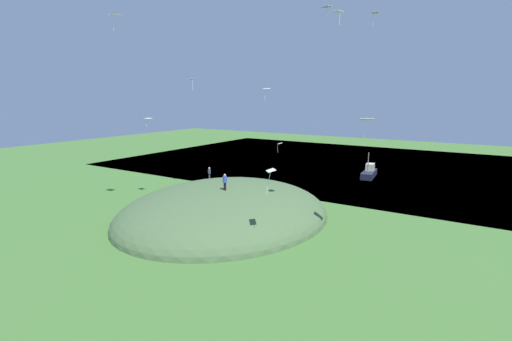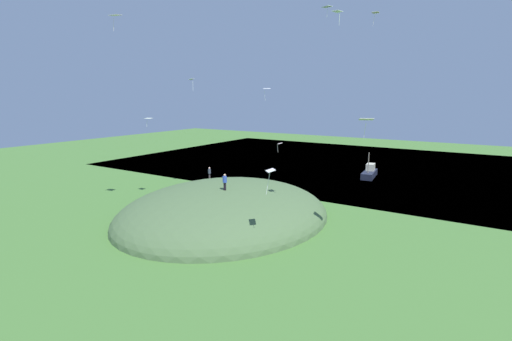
{
  "view_description": "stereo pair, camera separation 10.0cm",
  "coord_description": "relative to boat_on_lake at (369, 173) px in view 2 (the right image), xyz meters",
  "views": [
    {
      "loc": [
        40.73,
        27.6,
        13.07
      ],
      "look_at": [
        4.78,
        4.74,
        4.71
      ],
      "focal_mm": 26.43,
      "sensor_mm": 36.0,
      "label": 1
    },
    {
      "loc": [
        40.67,
        27.69,
        13.07
      ],
      "look_at": [
        4.78,
        4.74,
        4.71
      ],
      "focal_mm": 26.43,
      "sensor_mm": 36.0,
      "label": 2
    }
  ],
  "objects": [
    {
      "name": "ground_plane",
      "position": [
        20.91,
        -10.64,
        -0.73
      ],
      "size": [
        160.0,
        160.0,
        0.0
      ],
      "primitive_type": "plane",
      "color": "#416D30"
    },
    {
      "name": "lake_water",
      "position": [
        -10.52,
        -10.64,
        -0.93
      ],
      "size": [
        57.3,
        80.0,
        0.4
      ],
      "primitive_type": "cube",
      "color": "#29556A",
      "rests_on": "ground_plane"
    },
    {
      "name": "grass_hill",
      "position": [
        29.57,
        -7.59,
        -0.73
      ],
      "size": [
        25.56,
        22.08,
        7.2
      ],
      "primitive_type": "ellipsoid",
      "color": "#47623C",
      "rests_on": "ground_plane"
    },
    {
      "name": "boat_on_lake",
      "position": [
        0.0,
        0.0,
        0.0
      ],
      "size": [
        6.14,
        2.48,
        4.35
      ],
      "rotation": [
        0.0,
        0.0,
        3.26
      ],
      "color": "#1E2234",
      "rests_on": "lake_water"
    },
    {
      "name": "person_watching_kites",
      "position": [
        31.33,
        -6.13,
        3.88
      ],
      "size": [
        0.46,
        0.46,
        1.72
      ],
      "rotation": [
        0.0,
        0.0,
        1.65
      ],
      "color": "black",
      "rests_on": "grass_hill"
    },
    {
      "name": "person_with_child",
      "position": [
        23.97,
        -14.28,
        2.66
      ],
      "size": [
        0.39,
        0.39,
        1.59
      ],
      "rotation": [
        0.0,
        0.0,
        6.18
      ],
      "color": "#3C3137",
      "rests_on": "grass_hill"
    },
    {
      "name": "kite_0",
      "position": [
        34.42,
        -17.76,
        20.65
      ],
      "size": [
        1.04,
        1.33,
        1.62
      ],
      "color": "#F4DAD3"
    },
    {
      "name": "kite_1",
      "position": [
        22.16,
        -18.53,
        14.57
      ],
      "size": [
        0.9,
        0.72,
        1.64
      ],
      "color": "white"
    },
    {
      "name": "kite_2",
      "position": [
        31.98,
        5.65,
        18.82
      ],
      "size": [
        0.91,
        0.71,
        1.06
      ],
      "color": "white"
    },
    {
      "name": "kite_3",
      "position": [
        21.33,
        -5.21,
        6.67
      ],
      "size": [
        0.94,
        0.81,
        1.21
      ],
      "color": "white"
    },
    {
      "name": "kite_4",
      "position": [
        17.2,
        4.38,
        21.41
      ],
      "size": [
        0.6,
        0.81,
        1.47
      ],
      "color": "white"
    },
    {
      "name": "kite_5",
      "position": [
        18.57,
        -0.82,
        22.44
      ],
      "size": [
        1.17,
        1.35,
        1.16
      ],
      "color": "white"
    },
    {
      "name": "kite_6",
      "position": [
        14.81,
        -11.05,
        13.41
      ],
      "size": [
        1.06,
        1.23,
        1.73
      ],
      "color": "white"
    },
    {
      "name": "kite_7",
      "position": [
        29.82,
        7.72,
        10.43
      ],
      "size": [
        1.22,
        1.41,
        1.73
      ],
      "color": "white"
    },
    {
      "name": "kite_8",
      "position": [
        28.7,
        -20.07,
        9.65
      ],
      "size": [
        0.69,
        0.98,
        1.12
      ],
      "color": "silver"
    },
    {
      "name": "kite_9",
      "position": [
        36.37,
        2.27,
        6.5
      ],
      "size": [
        1.1,
        1.1,
        2.1
      ],
      "color": "white"
    },
    {
      "name": "mooring_post",
      "position": [
        18.14,
        -11.73,
        -0.12
      ],
      "size": [
        0.14,
        0.14,
        1.22
      ],
      "primitive_type": "cylinder",
      "color": "brown",
      "rests_on": "ground_plane"
    }
  ]
}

